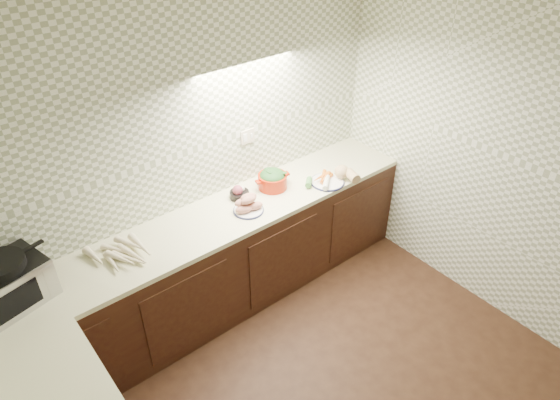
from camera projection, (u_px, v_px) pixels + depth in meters
room at (368, 243)px, 2.46m from camera, size 3.60×3.60×2.60m
counter at (199, 374)px, 3.21m from camera, size 3.60×3.60×0.90m
toaster_oven at (7, 283)px, 3.05m from camera, size 0.53×0.45×0.32m
parsnip_pile at (126, 253)px, 3.45m from camera, size 0.37×0.41×0.09m
sweet_potato_plate at (248, 205)px, 3.90m from camera, size 0.24×0.24×0.15m
onion_bowl at (239, 193)px, 4.06m from camera, size 0.16×0.16×0.12m
dutch_oven at (273, 179)px, 4.16m from camera, size 0.31×0.28×0.17m
veg_plate at (333, 176)px, 4.27m from camera, size 0.46×0.33×0.14m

